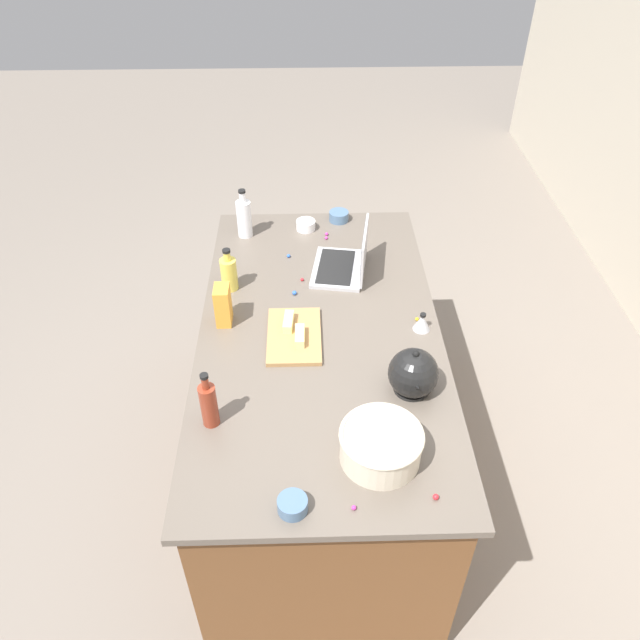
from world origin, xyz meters
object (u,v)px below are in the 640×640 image
object	(u,v)px
bottle_oil	(229,273)
candy_bag	(223,305)
mixing_bowl_large	(381,445)
butter_stick_left	(288,322)
ramekin_medium	(339,216)
bottle_vinegar	(244,218)
butter_stick_right	(300,336)
kitchen_timer	(422,322)
ramekin_wide	(306,225)
cutting_board	(294,336)
kettle	(413,374)
ramekin_small	(293,505)
bottle_soy	(209,404)
laptop	(346,262)

from	to	relation	value
bottle_oil	candy_bag	world-z (taller)	bottle_oil
mixing_bowl_large	butter_stick_left	world-z (taller)	mixing_bowl_large
ramekin_medium	butter_stick_left	bearing A→B (deg)	-16.39
bottle_vinegar	butter_stick_left	xyz separation A→B (m)	(0.71, 0.22, -0.06)
butter_stick_right	kitchen_timer	world-z (taller)	kitchen_timer
butter_stick_right	ramekin_wide	xyz separation A→B (m)	(-0.84, 0.03, -0.01)
cutting_board	butter_stick_right	xyz separation A→B (m)	(0.03, 0.02, 0.03)
kettle	ramekin_medium	bearing A→B (deg)	-170.37
bottle_vinegar	butter_stick_left	size ratio (longest dim) A/B	2.22
bottle_oil	kitchen_timer	bearing A→B (deg)	69.50
butter_stick_right	mixing_bowl_large	bearing A→B (deg)	24.60
butter_stick_right	ramekin_small	xyz separation A→B (m)	(0.74, -0.02, -0.01)
bottle_soy	bottle_vinegar	distance (m)	1.19
butter_stick_left	candy_bag	distance (m)	0.27
laptop	butter_stick_left	bearing A→B (deg)	-33.15
bottle_soy	bottle_vinegar	bearing A→B (deg)	178.07
bottle_vinegar	kitchen_timer	xyz separation A→B (m)	(0.72, 0.75, -0.06)
laptop	bottle_oil	distance (m)	0.53
bottle_oil	cutting_board	world-z (taller)	bottle_oil
bottle_vinegar	kettle	distance (m)	1.25
mixing_bowl_large	ramekin_wide	size ratio (longest dim) A/B	2.88
laptop	kitchen_timer	xyz separation A→B (m)	(0.41, 0.28, -0.01)
kitchen_timer	ramekin_wide	bearing A→B (deg)	-149.37
kettle	kitchen_timer	bearing A→B (deg)	165.17
butter_stick_left	ramekin_small	size ratio (longest dim) A/B	1.19
bottle_oil	butter_stick_left	xyz separation A→B (m)	(0.28, 0.26, -0.04)
bottle_vinegar	ramekin_medium	xyz separation A→B (m)	(-0.13, 0.46, -0.07)
laptop	bottle_soy	size ratio (longest dim) A/B	1.49
mixing_bowl_large	bottle_soy	world-z (taller)	bottle_soy
mixing_bowl_large	kettle	bearing A→B (deg)	154.05
bottle_vinegar	kitchen_timer	distance (m)	1.04
laptop	butter_stick_right	bearing A→B (deg)	-23.76
mixing_bowl_large	laptop	bearing A→B (deg)	-177.52
bottle_oil	butter_stick_right	xyz separation A→B (m)	(0.37, 0.30, -0.04)
mixing_bowl_large	kitchen_timer	world-z (taller)	mixing_bowl_large
bottle_oil	ramekin_wide	bearing A→B (deg)	144.90
bottle_vinegar	laptop	bearing A→B (deg)	56.29
bottle_oil	kitchen_timer	size ratio (longest dim) A/B	2.58
ramekin_medium	ramekin_wide	size ratio (longest dim) A/B	1.04
ramekin_small	kitchen_timer	bearing A→B (deg)	147.82
cutting_board	bottle_oil	bearing A→B (deg)	-140.14
cutting_board	ramekin_small	distance (m)	0.78
cutting_board	ramekin_medium	size ratio (longest dim) A/B	3.37
mixing_bowl_large	butter_stick_left	bearing A→B (deg)	-155.03
butter_stick_left	butter_stick_right	size ratio (longest dim) A/B	1.00
ramekin_small	mixing_bowl_large	bearing A→B (deg)	123.50
butter_stick_left	cutting_board	bearing A→B (deg)	22.17
bottle_oil	candy_bag	size ratio (longest dim) A/B	1.17
kettle	ramekin_small	bearing A→B (deg)	-41.35
laptop	ramekin_wide	size ratio (longest dim) A/B	3.63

